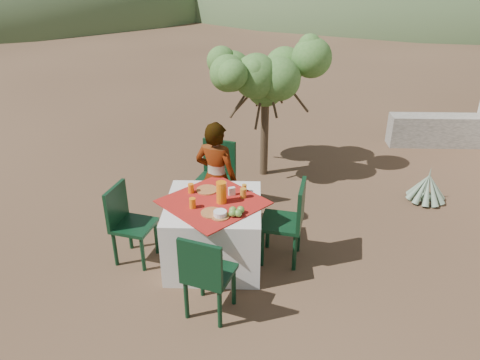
{
  "coord_description": "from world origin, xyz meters",
  "views": [
    {
      "loc": [
        -0.09,
        -4.42,
        3.25
      ],
      "look_at": [
        -0.24,
        0.31,
        0.82
      ],
      "focal_mm": 35.0,
      "sensor_mm": 36.0,
      "label": 1
    }
  ],
  "objects_px": {
    "chair_far": "(216,174)",
    "juice_pitcher": "(221,192)",
    "chair_near": "(206,273)",
    "agave": "(427,188)",
    "chair_right": "(289,219)",
    "shrub_tree": "(270,81)",
    "table": "(214,232)",
    "chair_left": "(127,220)",
    "person": "(216,178)"
  },
  "relations": [
    {
      "from": "shrub_tree",
      "to": "agave",
      "type": "bearing_deg",
      "value": -20.84
    },
    {
      "from": "table",
      "to": "chair_right",
      "type": "bearing_deg",
      "value": 2.77
    },
    {
      "from": "table",
      "to": "shrub_tree",
      "type": "xyz_separation_m",
      "value": [
        0.64,
        2.3,
        1.08
      ]
    },
    {
      "from": "chair_left",
      "to": "person",
      "type": "bearing_deg",
      "value": -40.79
    },
    {
      "from": "juice_pitcher",
      "to": "chair_left",
      "type": "bearing_deg",
      "value": 178.96
    },
    {
      "from": "table",
      "to": "chair_left",
      "type": "bearing_deg",
      "value": 179.47
    },
    {
      "from": "table",
      "to": "chair_left",
      "type": "height_order",
      "value": "chair_left"
    },
    {
      "from": "chair_right",
      "to": "shrub_tree",
      "type": "bearing_deg",
      "value": -164.14
    },
    {
      "from": "chair_near",
      "to": "person",
      "type": "bearing_deg",
      "value": -69.71
    },
    {
      "from": "table",
      "to": "chair_left",
      "type": "relative_size",
      "value": 1.44
    },
    {
      "from": "table",
      "to": "chair_right",
      "type": "xyz_separation_m",
      "value": [
        0.83,
        0.04,
        0.16
      ]
    },
    {
      "from": "chair_right",
      "to": "shrub_tree",
      "type": "xyz_separation_m",
      "value": [
        -0.18,
        2.26,
        0.92
      ]
    },
    {
      "from": "chair_near",
      "to": "juice_pitcher",
      "type": "distance_m",
      "value": 0.97
    },
    {
      "from": "chair_left",
      "to": "chair_right",
      "type": "distance_m",
      "value": 1.79
    },
    {
      "from": "table",
      "to": "chair_far",
      "type": "distance_m",
      "value": 1.13
    },
    {
      "from": "chair_near",
      "to": "chair_right",
      "type": "relative_size",
      "value": 0.95
    },
    {
      "from": "chair_near",
      "to": "agave",
      "type": "bearing_deg",
      "value": -120.72
    },
    {
      "from": "chair_right",
      "to": "agave",
      "type": "bearing_deg",
      "value": 136.49
    },
    {
      "from": "table",
      "to": "chair_near",
      "type": "distance_m",
      "value": 0.91
    },
    {
      "from": "person",
      "to": "juice_pitcher",
      "type": "height_order",
      "value": "person"
    },
    {
      "from": "table",
      "to": "person",
      "type": "bearing_deg",
      "value": 91.64
    },
    {
      "from": "person",
      "to": "agave",
      "type": "bearing_deg",
      "value": -144.67
    },
    {
      "from": "shrub_tree",
      "to": "person",
      "type": "bearing_deg",
      "value": -111.9
    },
    {
      "from": "table",
      "to": "shrub_tree",
      "type": "distance_m",
      "value": 2.62
    },
    {
      "from": "table",
      "to": "juice_pitcher",
      "type": "distance_m",
      "value": 0.51
    },
    {
      "from": "agave",
      "to": "shrub_tree",
      "type": "bearing_deg",
      "value": 159.16
    },
    {
      "from": "table",
      "to": "agave",
      "type": "bearing_deg",
      "value": 27.27
    },
    {
      "from": "chair_far",
      "to": "juice_pitcher",
      "type": "relative_size",
      "value": 4.03
    },
    {
      "from": "table",
      "to": "chair_near",
      "type": "height_order",
      "value": "chair_near"
    },
    {
      "from": "chair_right",
      "to": "juice_pitcher",
      "type": "bearing_deg",
      "value": -74.89
    },
    {
      "from": "table",
      "to": "juice_pitcher",
      "type": "bearing_deg",
      "value": -6.29
    },
    {
      "from": "chair_near",
      "to": "juice_pitcher",
      "type": "height_order",
      "value": "juice_pitcher"
    },
    {
      "from": "table",
      "to": "juice_pitcher",
      "type": "xyz_separation_m",
      "value": [
        0.09,
        -0.01,
        0.5
      ]
    },
    {
      "from": "chair_far",
      "to": "chair_right",
      "type": "bearing_deg",
      "value": -32.47
    },
    {
      "from": "table",
      "to": "agave",
      "type": "relative_size",
      "value": 2.26
    },
    {
      "from": "table",
      "to": "chair_near",
      "type": "bearing_deg",
      "value": -89.89
    },
    {
      "from": "table",
      "to": "person",
      "type": "distance_m",
      "value": 0.74
    },
    {
      "from": "chair_right",
      "to": "shrub_tree",
      "type": "relative_size",
      "value": 0.53
    },
    {
      "from": "chair_near",
      "to": "table",
      "type": "bearing_deg",
      "value": -70.35
    },
    {
      "from": "chair_far",
      "to": "person",
      "type": "distance_m",
      "value": 0.5
    },
    {
      "from": "chair_far",
      "to": "agave",
      "type": "xyz_separation_m",
      "value": [
        2.9,
        0.35,
        -0.34
      ]
    },
    {
      "from": "chair_far",
      "to": "agave",
      "type": "relative_size",
      "value": 1.68
    },
    {
      "from": "chair_near",
      "to": "chair_right",
      "type": "bearing_deg",
      "value": -111.85
    },
    {
      "from": "chair_far",
      "to": "juice_pitcher",
      "type": "distance_m",
      "value": 1.19
    },
    {
      "from": "shrub_tree",
      "to": "chair_far",
      "type": "bearing_deg",
      "value": -120.58
    },
    {
      "from": "chair_far",
      "to": "shrub_tree",
      "type": "bearing_deg",
      "value": 77.63
    },
    {
      "from": "chair_near",
      "to": "shrub_tree",
      "type": "bearing_deg",
      "value": -81.8
    },
    {
      "from": "chair_left",
      "to": "shrub_tree",
      "type": "height_order",
      "value": "shrub_tree"
    },
    {
      "from": "juice_pitcher",
      "to": "chair_near",
      "type": "bearing_deg",
      "value": -95.79
    },
    {
      "from": "chair_far",
      "to": "agave",
      "type": "bearing_deg",
      "value": 25.04
    }
  ]
}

